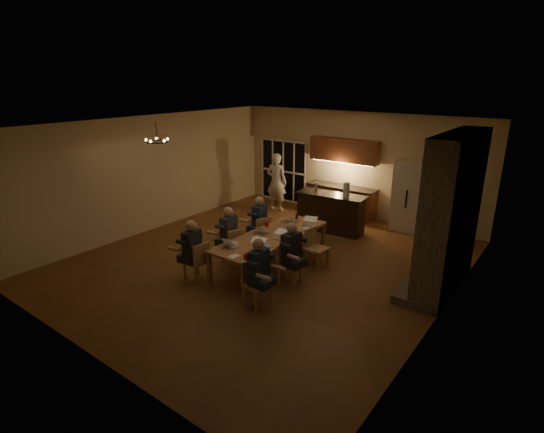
{
  "coord_description": "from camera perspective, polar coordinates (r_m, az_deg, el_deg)",
  "views": [
    {
      "loc": [
        5.65,
        -7.32,
        4.2
      ],
      "look_at": [
        -0.07,
        0.3,
        1.03
      ],
      "focal_mm": 28.0,
      "sensor_mm": 36.0,
      "label": 1
    }
  ],
  "objects": [
    {
      "name": "back_wall",
      "position": [
        13.37,
        11.24,
        6.85
      ],
      "size": [
        8.0,
        0.04,
        3.2
      ],
      "primitive_type": "cube",
      "color": "beige",
      "rests_on": "ground"
    },
    {
      "name": "plate_near",
      "position": [
        9.04,
        -0.8,
        -3.97
      ],
      "size": [
        0.22,
        0.22,
        0.02
      ],
      "primitive_type": "cylinder",
      "color": "silver",
      "rests_on": "dining_table"
    },
    {
      "name": "chair_right_mid",
      "position": [
        8.96,
        2.4,
        -6.4
      ],
      "size": [
        0.53,
        0.53,
        0.89
      ],
      "primitive_type": null,
      "rotation": [
        0.0,
        0.0,
        1.8
      ],
      "color": "#AA7B55",
      "rests_on": "ground"
    },
    {
      "name": "kitchenette",
      "position": [
        13.31,
        9.37,
        5.14
      ],
      "size": [
        2.24,
        0.68,
        2.4
      ],
      "primitive_type": null,
      "color": "brown",
      "rests_on": "ground"
    },
    {
      "name": "left_wall",
      "position": [
        12.4,
        -15.7,
        5.62
      ],
      "size": [
        0.04,
        9.0,
        3.2
      ],
      "primitive_type": "cube",
      "color": "beige",
      "rests_on": "ground"
    },
    {
      "name": "standing_person",
      "position": [
        13.73,
        0.61,
        4.67
      ],
      "size": [
        0.75,
        0.56,
        1.88
      ],
      "primitive_type": "imported",
      "rotation": [
        0.0,
        0.0,
        3.31
      ],
      "color": "silver",
      "rests_on": "ground"
    },
    {
      "name": "chair_left_mid",
      "position": [
        9.94,
        -5.35,
        -3.87
      ],
      "size": [
        0.55,
        0.55,
        0.89
      ],
      "primitive_type": null,
      "rotation": [
        0.0,
        0.0,
        -1.88
      ],
      "color": "#AA7B55",
      "rests_on": "ground"
    },
    {
      "name": "can_cola",
      "position": [
        10.77,
        3.33,
        0.02
      ],
      "size": [
        0.06,
        0.06,
        0.12
      ],
      "primitive_type": "cylinder",
      "color": "#3F0F0C",
      "rests_on": "dining_table"
    },
    {
      "name": "fireplace",
      "position": [
        9.12,
        22.95,
        0.34
      ],
      "size": [
        0.58,
        2.5,
        3.2
      ],
      "primitive_type": "cube",
      "color": "#6F6657",
      "rests_on": "ground"
    },
    {
      "name": "person_right_near",
      "position": [
        8.02,
        -1.81,
        -7.58
      ],
      "size": [
        0.63,
        0.63,
        1.38
      ],
      "primitive_type": null,
      "rotation": [
        0.0,
        0.0,
        1.62
      ],
      "color": "#1D314A",
      "rests_on": "ground"
    },
    {
      "name": "chair_left_near",
      "position": [
        9.23,
        -10.17,
        -5.91
      ],
      "size": [
        0.47,
        0.47,
        0.89
      ],
      "primitive_type": null,
      "rotation": [
        0.0,
        0.0,
        -1.65
      ],
      "color": "#AA7B55",
      "rests_on": "ground"
    },
    {
      "name": "floor",
      "position": [
        10.16,
        -0.7,
        -6.03
      ],
      "size": [
        9.0,
        9.0,
        0.0
      ],
      "primitive_type": "plane",
      "color": "brown",
      "rests_on": "ground"
    },
    {
      "name": "person_left_far",
      "position": [
        10.64,
        -1.68,
        -0.87
      ],
      "size": [
        0.69,
        0.69,
        1.38
      ],
      "primitive_type": null,
      "rotation": [
        0.0,
        0.0,
        -1.41
      ],
      "color": "#1D314A",
      "rests_on": "ground"
    },
    {
      "name": "can_silver",
      "position": [
        9.13,
        -2.08,
        -3.39
      ],
      "size": [
        0.06,
        0.06,
        0.12
      ],
      "primitive_type": "cylinder",
      "color": "#B2B2B7",
      "rests_on": "dining_table"
    },
    {
      "name": "bar_bottle",
      "position": [
        12.13,
        5.95,
        3.99
      ],
      "size": [
        0.08,
        0.08,
        0.24
      ],
      "primitive_type": "cylinder",
      "color": "#99999E",
      "rests_on": "bar_island"
    },
    {
      "name": "dining_table",
      "position": [
        9.8,
        -0.11,
        -4.58
      ],
      "size": [
        1.1,
        3.14,
        0.75
      ],
      "primitive_type": "cube",
      "color": "#C47C4E",
      "rests_on": "ground"
    },
    {
      "name": "person_right_mid",
      "position": [
        8.82,
        2.6,
        -5.08
      ],
      "size": [
        0.67,
        0.67,
        1.38
      ],
      "primitive_type": null,
      "rotation": [
        0.0,
        0.0,
        1.44
      ],
      "color": "#272B32",
      "rests_on": "ground"
    },
    {
      "name": "mug_mid",
      "position": [
        10.01,
        2.47,
        -1.47
      ],
      "size": [
        0.08,
        0.08,
        0.1
      ],
      "primitive_type": "cylinder",
      "color": "silver",
      "rests_on": "dining_table"
    },
    {
      "name": "plate_left",
      "position": [
        9.2,
        -5.38,
        -3.64
      ],
      "size": [
        0.27,
        0.27,
        0.02
      ],
      "primitive_type": "cylinder",
      "color": "silver",
      "rests_on": "dining_table"
    },
    {
      "name": "bar_island",
      "position": [
        12.04,
        7.89,
        0.53
      ],
      "size": [
        1.98,
        0.84,
        1.08
      ],
      "primitive_type": "cube",
      "rotation": [
        0.0,
        0.0,
        0.08
      ],
      "color": "black",
      "rests_on": "ground"
    },
    {
      "name": "mug_front",
      "position": [
        9.35,
        -1.95,
        -2.94
      ],
      "size": [
        0.08,
        0.08,
        0.1
      ],
      "primitive_type": "cylinder",
      "color": "silver",
      "rests_on": "dining_table"
    },
    {
      "name": "person_left_mid",
      "position": [
        9.85,
        -5.81,
        -2.57
      ],
      "size": [
        0.68,
        0.68,
        1.38
      ],
      "primitive_type": null,
      "rotation": [
        0.0,
        0.0,
        -1.44
      ],
      "color": "#353B3F",
      "rests_on": "ground"
    },
    {
      "name": "chair_right_far",
      "position": [
        9.8,
        6.09,
        -4.24
      ],
      "size": [
        0.47,
        0.47,
        0.89
      ],
      "primitive_type": null,
      "rotation": [
        0.0,
        0.0,
        1.49
      ],
      "color": "#AA7B55",
      "rests_on": "ground"
    },
    {
      "name": "laptop_f",
      "position": [
        10.31,
        5.06,
        -0.56
      ],
      "size": [
        0.39,
        0.36,
        0.23
      ],
      "primitive_type": null,
      "rotation": [
        0.0,
        0.0,
        0.31
      ],
      "color": "silver",
      "rests_on": "dining_table"
    },
    {
      "name": "redcup_near",
      "position": [
        8.42,
        -3.52,
        -5.37
      ],
      "size": [
        0.09,
        0.09,
        0.12
      ],
      "primitive_type": "cylinder",
      "color": "#B90D0C",
      "rests_on": "dining_table"
    },
    {
      "name": "refrigerator",
      "position": [
        12.48,
        18.16,
        2.62
      ],
      "size": [
        0.9,
        0.68,
        2.0
      ],
      "primitive_type": "cube",
      "color": "beige",
      "rests_on": "ground"
    },
    {
      "name": "notepad",
      "position": [
        8.57,
        -5.12,
        -5.35
      ],
      "size": [
        0.2,
        0.25,
        0.01
      ],
      "primitive_type": "cube",
      "rotation": [
        0.0,
        0.0,
        -0.17
      ],
      "color": "white",
      "rests_on": "dining_table"
    },
    {
      "name": "bar_blender",
      "position": [
        11.61,
        9.96,
        3.56
      ],
      "size": [
        0.14,
        0.14,
        0.4
      ],
      "primitive_type": "cube",
      "rotation": [
        0.0,
        0.0,
        -0.15
      ],
      "color": "silver",
      "rests_on": "bar_island"
    },
    {
      "name": "laptop_d",
      "position": [
        9.42,
        1.02,
        -2.34
      ],
      "size": [
        0.34,
        0.3,
        0.23
      ],
      "primitive_type": null,
      "rotation": [
        0.0,
        0.0,
        0.06
      ],
      "color": "silver",
      "rests_on": "dining_table"
    },
    {
      "name": "chandelier",
      "position": [
        10.31,
        -15.19,
        9.7
      ],
      "size": [
        0.54,
        0.54,
        0.03
      ],
      "primitive_type": "torus",
      "color": "black",
      "rests_on": "ceiling"
    },
    {
      "name": "mug_back",
      "position": [
        10.42,
        1.24,
        -0.63
      ],
      "size": [
        0.08,
        0.08,
        0.1
      ],
      "primitive_type": "cylinder",
      "color": "silver",
      "rests_on": "dining_table"
    },
    {
      "name": "chair_left_far",
      "position": [
        10.7,
        -1.67,
        -2.15
      ],
      "size": [
        0.56,
        0.56,
        0.89
      ],
      "primitive_type": null,
      "rotation": [
        0.0,
        0.0,
        -1.9
      ],
      "color": "#AA7B55",
      "rests_on": "ground"
    },
    {
      "name": "person_left_near",
      "position": [
        9.09,
        -10.66,
        -4.64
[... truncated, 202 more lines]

